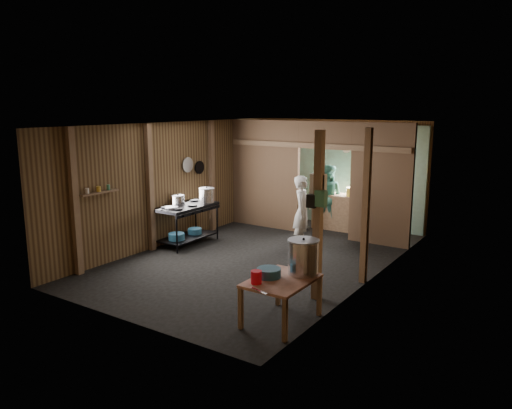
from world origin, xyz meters
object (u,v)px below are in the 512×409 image
Objects in this scene: stove_pot_large at (207,196)px; pink_bucket at (256,277)px; yellow_tub at (354,192)px; prep_table at (281,301)px; cook at (302,211)px; gas_range at (187,225)px; stock_pot at (303,258)px.

stove_pot_large is 1.93× the size of pink_bucket.
prep_table is at bearing -77.56° from yellow_tub.
cook is (-0.40, -1.79, -0.19)m from yellow_tub.
stove_pot_large is (0.17, 0.48, 0.58)m from gas_range.
prep_table is at bearing -37.91° from stove_pot_large.
gas_range is 3.97m from yellow_tub.
prep_table is 5.45m from yellow_tub.
prep_table is 5.90× the size of pink_bucket.
cook is at bearing 109.67° from pink_bucket.
gas_range reaches higher than prep_table.
cook reaches higher than yellow_tub.
cook is at bearing 20.30° from stove_pot_large.
yellow_tub is (-1.16, 5.28, 0.64)m from prep_table.
yellow_tub reaches higher than pink_bucket.
prep_table is at bearing 58.46° from pink_bucket.
cook is at bearing -102.46° from yellow_tub.
gas_range is 0.95× the size of cook.
gas_range is 2.78× the size of stock_pot.
cook is at bearing 29.47° from gas_range.
pink_bucket is 0.49× the size of yellow_tub.
pink_bucket is at bearing -174.66° from cook.
stock_pot is (3.85, -1.91, 0.43)m from gas_range.
gas_range is 4.02× the size of yellow_tub.
stock_pot is 1.45× the size of yellow_tub.
stock_pot is at bearing -33.06° from stove_pot_large.
stock_pot is at bearing -26.42° from gas_range.
gas_range is at bearing -130.25° from yellow_tub.
gas_range is 0.77m from stove_pot_large.
stove_pot_large is at bearing 142.09° from prep_table.
stove_pot_large is 2.12m from cook.
prep_table is at bearing -110.67° from stock_pot.
pink_bucket is (3.34, -3.08, -0.30)m from stove_pot_large.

